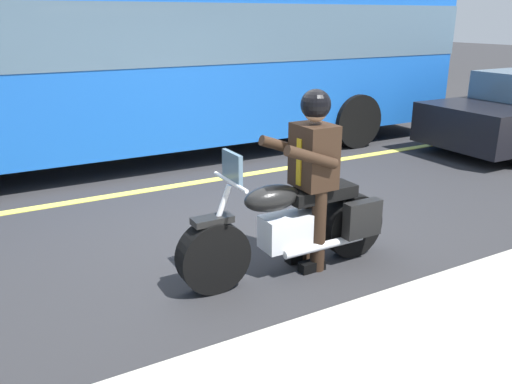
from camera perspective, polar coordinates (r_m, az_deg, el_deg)
ground_plane at (r=5.99m, az=-1.47°, el=-4.44°), size 80.00×80.00×0.00m
lane_center_stripe at (r=7.70m, az=-8.42°, el=0.75°), size 60.00×0.16×0.01m
motorcycle_main at (r=4.98m, az=4.18°, el=-3.79°), size 2.21×0.60×1.26m
rider_main at (r=4.89m, az=6.19°, el=2.98°), size 0.62×0.54×1.74m
bus_near at (r=9.26m, az=-9.86°, el=15.48°), size 11.05×2.70×3.30m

